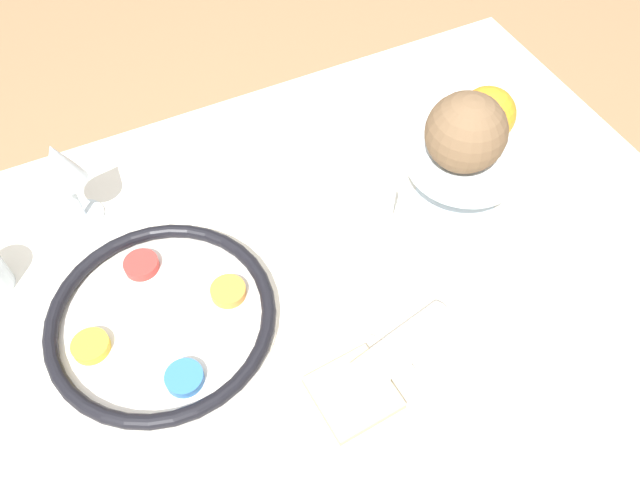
% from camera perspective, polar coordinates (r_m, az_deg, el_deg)
% --- Properties ---
extents(ground_plane, '(8.00, 8.00, 0.00)m').
position_cam_1_polar(ground_plane, '(1.60, -3.45, -20.44)').
color(ground_plane, '#99704C').
extents(dining_table, '(1.40, 0.85, 0.78)m').
position_cam_1_polar(dining_table, '(1.23, -4.36, -15.50)').
color(dining_table, silver).
rests_on(dining_table, ground_plane).
extents(seder_plate, '(0.31, 0.31, 0.03)m').
position_cam_1_polar(seder_plate, '(0.88, -14.26, -6.98)').
color(seder_plate, silver).
rests_on(seder_plate, dining_table).
extents(wine_glass, '(0.06, 0.06, 0.15)m').
position_cam_1_polar(wine_glass, '(0.96, -22.65, 6.16)').
color(wine_glass, silver).
rests_on(wine_glass, dining_table).
extents(fruit_stand, '(0.18, 0.18, 0.11)m').
position_cam_1_polar(fruit_stand, '(0.96, 13.03, 6.92)').
color(fruit_stand, silver).
rests_on(fruit_stand, dining_table).
extents(orange_fruit, '(0.08, 0.08, 0.08)m').
position_cam_1_polar(orange_fruit, '(0.94, 15.01, 10.99)').
color(orange_fruit, orange).
rests_on(orange_fruit, fruit_stand).
extents(coconut, '(0.11, 0.11, 0.11)m').
position_cam_1_polar(coconut, '(0.88, 13.21, 9.55)').
color(coconut, brown).
rests_on(coconut, fruit_stand).
extents(bread_plate, '(0.18, 0.18, 0.02)m').
position_cam_1_polar(bread_plate, '(0.81, 3.03, -13.97)').
color(bread_plate, beige).
rests_on(bread_plate, dining_table).
extents(napkin_roll, '(0.15, 0.08, 0.05)m').
position_cam_1_polar(napkin_roll, '(0.83, 7.62, -9.63)').
color(napkin_roll, white).
rests_on(napkin_roll, dining_table).
extents(cup_near, '(0.06, 0.06, 0.06)m').
position_cam_1_polar(cup_near, '(0.95, 4.93, 3.40)').
color(cup_near, silver).
rests_on(cup_near, dining_table).
extents(spoon, '(0.15, 0.07, 0.01)m').
position_cam_1_polar(spoon, '(0.83, 8.67, -12.80)').
color(spoon, silver).
rests_on(spoon, dining_table).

